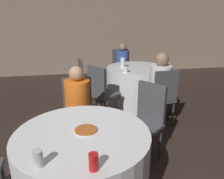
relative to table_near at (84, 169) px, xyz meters
The scene contains 17 objects.
wall_back 5.06m from the table_near, 89.09° to the left, with size 16.00×0.06×2.80m.
table_near is the anchor object (origin of this frame).
table_far 2.58m from the table_near, 63.28° to the left, with size 1.18×1.18×0.76m.
chair_near_north 1.03m from the table_near, 91.04° to the left, with size 0.41×0.41×0.95m.
chair_near_northeast 1.03m from the table_near, 37.36° to the left, with size 0.56×0.56×0.95m.
chair_far_north 3.48m from the table_near, 72.11° to the left, with size 0.44×0.44×0.95m.
chair_far_southwest 1.74m from the table_near, 77.70° to the left, with size 0.56×0.56×0.95m.
chair_far_south 1.85m from the table_near, 45.34° to the left, with size 0.45×0.45×0.95m.
chair_far_west 2.25m from the table_near, 85.97° to the left, with size 0.43×0.43×0.95m.
person_blue_shirt 3.31m from the table_near, 70.90° to the left, with size 0.32×0.49×1.11m.
person_orange_shirt 0.86m from the table_near, 91.04° to the left, with size 0.32×0.50×1.14m.
person_white_shirt 1.96m from the table_near, 49.20° to the left, with size 0.36×0.51×1.19m.
pizza_plate_near 0.39m from the table_near, 36.66° to the left, with size 0.21×0.21×0.02m.
soda_can_red 0.66m from the table_near, 83.39° to the right, with size 0.07×0.07×0.12m.
soda_can_silver 0.66m from the table_near, 127.94° to the right, with size 0.07×0.07×0.12m.
bottle_far 2.50m from the table_near, 69.16° to the left, with size 0.09×0.09×0.20m.
cup_far 2.18m from the table_near, 66.54° to the left, with size 0.08×0.08×0.11m.
Camera 1 is at (-0.11, -1.78, 1.73)m, focal length 35.00 mm.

